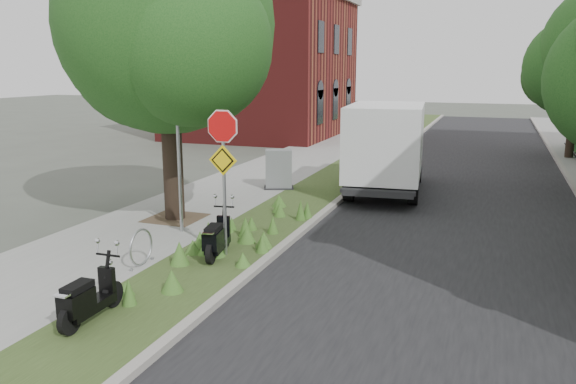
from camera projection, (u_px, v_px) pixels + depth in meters
name	position (u px, v px, depth m)	size (l,w,h in m)	color
ground	(276.00, 277.00, 11.05)	(120.00, 120.00, 0.00)	#4C5147
sidewalk_near	(269.00, 173.00, 21.63)	(3.50, 60.00, 0.12)	gray
verge	(338.00, 178.00, 20.70)	(2.00, 60.00, 0.12)	#33441D
kerb_near	(364.00, 180.00, 20.36)	(0.20, 60.00, 0.13)	#9E9991
road	(465.00, 188.00, 19.19)	(7.00, 60.00, 0.01)	black
street_tree_main	(166.00, 36.00, 14.02)	(6.21, 5.54, 7.66)	black
bare_post	(179.00, 150.00, 13.33)	(0.08, 0.08, 4.00)	#A5A8AD
bike_hoop	(141.00, 247.00, 11.31)	(0.06, 0.78, 0.77)	#A5A8AD
sign_assembly	(223.00, 153.00, 11.56)	(0.94, 0.08, 3.22)	#A5A8AD
brick_building	(263.00, 65.00, 33.50)	(9.40, 10.40, 8.30)	maroon
far_tree_c	(576.00, 70.00, 24.36)	(4.37, 3.89, 5.93)	black
scooter_near	(85.00, 303.00, 8.70)	(0.33, 1.51, 0.72)	black
scooter_far	(216.00, 241.00, 11.76)	(0.50, 1.54, 0.74)	black
box_truck	(387.00, 144.00, 18.20)	(2.69, 5.69, 2.49)	#262628
utility_cabinet	(279.00, 170.00, 18.56)	(1.14, 0.95, 1.29)	#262628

